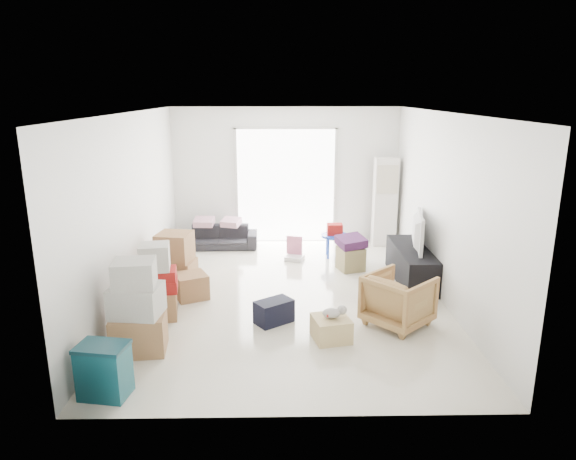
# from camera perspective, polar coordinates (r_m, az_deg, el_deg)

# --- Properties ---
(room_shell) EXTENTS (4.98, 6.48, 3.18)m
(room_shell) POSITION_cam_1_polar(r_m,az_deg,el_deg) (7.41, 0.08, 2.43)
(room_shell) COLOR silver
(room_shell) RESTS_ON ground
(sliding_door) EXTENTS (2.10, 0.04, 2.33)m
(sliding_door) POSITION_cam_1_polar(r_m,az_deg,el_deg) (10.35, -0.24, 5.47)
(sliding_door) COLOR white
(sliding_door) RESTS_ON room_shell
(ac_tower) EXTENTS (0.45, 0.30, 1.75)m
(ac_tower) POSITION_cam_1_polar(r_m,az_deg,el_deg) (10.31, 10.70, 3.08)
(ac_tower) COLOR silver
(ac_tower) RESTS_ON room_shell
(tv_console) EXTENTS (0.49, 1.64, 0.55)m
(tv_console) POSITION_cam_1_polar(r_m,az_deg,el_deg) (8.57, 13.53, -3.73)
(tv_console) COLOR black
(tv_console) RESTS_ON room_shell
(television) EXTENTS (0.77, 1.10, 0.13)m
(television) POSITION_cam_1_polar(r_m,az_deg,el_deg) (8.46, 13.67, -1.56)
(television) COLOR black
(television) RESTS_ON tv_console
(sofa) EXTENTS (1.48, 0.45, 0.58)m
(sofa) POSITION_cam_1_polar(r_m,az_deg,el_deg) (10.16, -7.65, -0.38)
(sofa) COLOR #28272C
(sofa) RESTS_ON room_shell
(pillow_left) EXTENTS (0.43, 0.35, 0.13)m
(pillow_left) POSITION_cam_1_polar(r_m,az_deg,el_deg) (10.13, -9.34, 1.57)
(pillow_left) COLOR #BF8B9E
(pillow_left) RESTS_ON sofa
(pillow_right) EXTENTS (0.45, 0.41, 0.13)m
(pillow_right) POSITION_cam_1_polar(r_m,az_deg,el_deg) (10.04, -6.37, 1.55)
(pillow_right) COLOR #BF8B9E
(pillow_right) RESTS_ON sofa
(armchair) EXTENTS (1.02, 1.02, 0.77)m
(armchair) POSITION_cam_1_polar(r_m,az_deg,el_deg) (6.90, 12.18, -7.33)
(armchair) COLOR #AB854C
(armchair) RESTS_ON room_shell
(storage_bins) EXTENTS (0.54, 0.42, 0.57)m
(storage_bins) POSITION_cam_1_polar(r_m,az_deg,el_deg) (5.62, -19.77, -14.47)
(storage_bins) COLOR #104B57
(storage_bins) RESTS_ON room_shell
(box_stack_a) EXTENTS (0.66, 0.57, 1.12)m
(box_stack_a) POSITION_cam_1_polar(r_m,az_deg,el_deg) (6.30, -16.40, -8.65)
(box_stack_a) COLOR olive
(box_stack_a) RESTS_ON room_shell
(box_stack_b) EXTENTS (0.60, 0.59, 1.03)m
(box_stack_b) POSITION_cam_1_polar(r_m,az_deg,el_deg) (7.18, -14.40, -6.02)
(box_stack_b) COLOR olive
(box_stack_b) RESTS_ON room_shell
(box_stack_c) EXTENTS (0.65, 0.57, 0.86)m
(box_stack_c) POSITION_cam_1_polar(r_m,az_deg,el_deg) (8.25, -12.39, -3.31)
(box_stack_c) COLOR olive
(box_stack_c) RESTS_ON room_shell
(loose_box) EXTENTS (0.59, 0.59, 0.37)m
(loose_box) POSITION_cam_1_polar(r_m,az_deg,el_deg) (7.81, -10.71, -6.12)
(loose_box) COLOR olive
(loose_box) RESTS_ON room_shell
(duffel_bag) EXTENTS (0.56, 0.52, 0.31)m
(duffel_bag) POSITION_cam_1_polar(r_m,az_deg,el_deg) (6.90, -1.57, -9.05)
(duffel_bag) COLOR black
(duffel_bag) RESTS_ON room_shell
(ottoman) EXTENTS (0.50, 0.50, 0.40)m
(ottoman) POSITION_cam_1_polar(r_m,az_deg,el_deg) (8.91, 6.96, -3.17)
(ottoman) COLOR olive
(ottoman) RESTS_ON room_shell
(blanket) EXTENTS (0.55, 0.55, 0.14)m
(blanket) POSITION_cam_1_polar(r_m,az_deg,el_deg) (8.83, 7.02, -1.50)
(blanket) COLOR #4A1F4F
(blanket) RESTS_ON ottoman
(kids_table) EXTENTS (0.50, 0.50, 0.63)m
(kids_table) POSITION_cam_1_polar(r_m,az_deg,el_deg) (9.50, 5.20, -0.39)
(kids_table) COLOR #1639B8
(kids_table) RESTS_ON room_shell
(toy_walker) EXTENTS (0.38, 0.36, 0.42)m
(toy_walker) POSITION_cam_1_polar(r_m,az_deg,el_deg) (9.41, 0.72, -2.59)
(toy_walker) COLOR silver
(toy_walker) RESTS_ON room_shell
(wood_crate) EXTENTS (0.52, 0.52, 0.29)m
(wood_crate) POSITION_cam_1_polar(r_m,az_deg,el_deg) (6.48, 4.82, -10.85)
(wood_crate) COLOR tan
(wood_crate) RESTS_ON room_shell
(plush_bunny) EXTENTS (0.31, 0.17, 0.15)m
(plush_bunny) POSITION_cam_1_polar(r_m,az_deg,el_deg) (6.40, 5.16, -9.08)
(plush_bunny) COLOR #B2ADA8
(plush_bunny) RESTS_ON wood_crate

